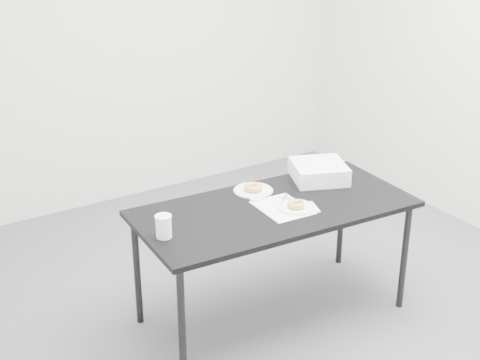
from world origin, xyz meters
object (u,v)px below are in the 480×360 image
donut_far (253,187)px  bakery_box (319,171)px  plate_far (253,191)px  coffee_cup (164,226)px  table (274,215)px  plate_near (296,207)px  donut_near (296,204)px  scorecard (282,208)px  pen (284,199)px

donut_far → bakery_box: 0.43m
plate_far → donut_far: donut_far is taller
bakery_box → coffee_cup: bearing=-148.9°
table → plate_near: (0.08, -0.09, 0.06)m
donut_near → coffee_cup: coffee_cup is taller
plate_near → coffee_cup: (-0.75, 0.09, 0.05)m
scorecard → bakery_box: 0.47m
plate_near → bakery_box: size_ratio=0.66×
plate_far → bakery_box: bakery_box is taller
donut_far → plate_near: bearing=-78.2°
pen → plate_far: 0.21m
plate_far → bakery_box: 0.43m
bakery_box → plate_near: bearing=-122.3°
plate_far → donut_far: bearing=0.0°
coffee_cup → table: bearing=-0.1°
plate_near → donut_near: 0.02m
plate_far → scorecard: bearing=-88.4°
bakery_box → plate_far: bearing=-166.2°
table → scorecard: bearing=-57.3°
donut_far → pen: bearing=-69.8°
donut_near → coffee_cup: bearing=173.4°
bakery_box → donut_near: bearing=-122.3°
table → scorecard: size_ratio=5.07×
scorecard → bakery_box: (0.42, 0.21, 0.05)m
table → donut_far: 0.24m
scorecard → bakery_box: bearing=29.6°
donut_far → donut_near: bearing=-78.2°
coffee_cup → donut_near: bearing=-6.6°
scorecard → pen: (0.07, 0.08, 0.01)m
donut_near → donut_far: size_ratio=0.89×
scorecard → plate_near: plate_near is taller
donut_near → table: bearing=133.7°
table → coffee_cup: coffee_cup is taller
donut_near → plate_far: bearing=101.8°
pen → plate_near: pen is taller
scorecard → plate_near: bearing=-33.8°
donut_near → plate_far: (-0.07, 0.32, -0.02)m
pen → donut_far: donut_far is taller
plate_near → coffee_cup: 0.76m
coffee_cup → bakery_box: size_ratio=0.39×
plate_near → donut_near: bearing=0.0°
plate_near → plate_far: bearing=101.8°
scorecard → donut_near: (0.06, -0.04, 0.02)m
scorecard → plate_far: plate_far is taller
plate_near → pen: bearing=86.9°
scorecard → bakery_box: size_ratio=1.01×
table → donut_near: 0.14m
plate_near → table: bearing=133.7°
donut_near → plate_near: bearing=0.0°
table → plate_far: 0.24m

